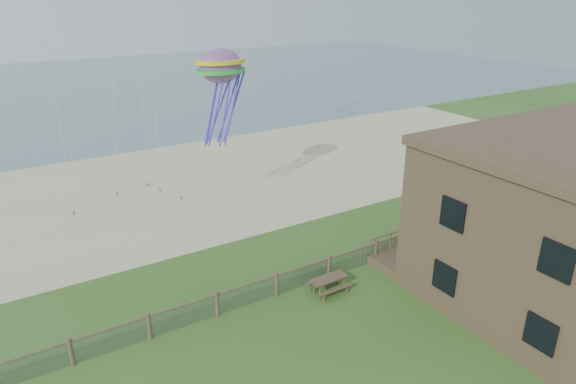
# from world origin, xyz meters

# --- Properties ---
(ground) EXTENTS (160.00, 160.00, 0.00)m
(ground) POSITION_xyz_m (0.00, 0.00, 0.00)
(ground) COLOR #36561D
(ground) RESTS_ON ground
(sand_beach) EXTENTS (72.00, 20.00, 0.02)m
(sand_beach) POSITION_xyz_m (0.00, 22.00, 0.00)
(sand_beach) COLOR #C0B68A
(sand_beach) RESTS_ON ground
(ocean) EXTENTS (160.00, 68.00, 0.02)m
(ocean) POSITION_xyz_m (0.00, 66.00, 0.00)
(ocean) COLOR slate
(ocean) RESTS_ON ground
(chainlink_fence) EXTENTS (36.20, 0.20, 1.25)m
(chainlink_fence) POSITION_xyz_m (0.00, 6.00, 0.55)
(chainlink_fence) COLOR brown
(chainlink_fence) RESTS_ON ground
(motel_deck) EXTENTS (15.00, 2.00, 0.50)m
(motel_deck) POSITION_xyz_m (13.00, 5.00, 0.25)
(motel_deck) COLOR brown
(motel_deck) RESTS_ON ground
(picnic_table) EXTENTS (1.80, 1.37, 0.75)m
(picnic_table) POSITION_xyz_m (2.29, 5.00, 0.37)
(picnic_table) COLOR brown
(picnic_table) RESTS_ON ground
(octopus_kite) EXTENTS (3.20, 2.36, 6.29)m
(octopus_kite) POSITION_xyz_m (2.47, 16.46, 7.48)
(octopus_kite) COLOR red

